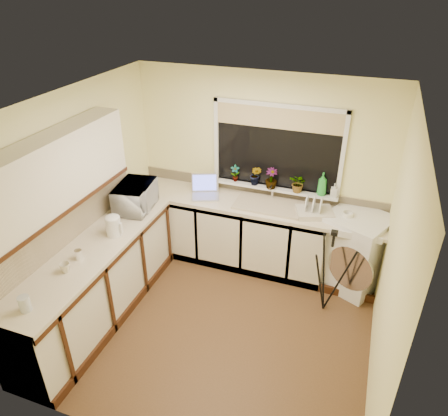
% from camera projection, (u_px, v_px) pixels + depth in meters
% --- Properties ---
extents(floor, '(3.20, 3.20, 0.00)m').
position_uv_depth(floor, '(219.00, 323.00, 4.71)').
color(floor, brown).
rests_on(floor, ground).
extents(ceiling, '(3.20, 3.20, 0.00)m').
position_uv_depth(ceiling, '(218.00, 105.00, 3.50)').
color(ceiling, white).
rests_on(ceiling, ground).
extents(wall_back, '(3.20, 0.00, 3.20)m').
position_uv_depth(wall_back, '(260.00, 170.00, 5.33)').
color(wall_back, '#FFF8AA').
rests_on(wall_back, ground).
extents(wall_front, '(3.20, 0.00, 3.20)m').
position_uv_depth(wall_front, '(141.00, 341.00, 2.88)').
color(wall_front, '#FFF8AA').
rests_on(wall_front, ground).
extents(wall_left, '(0.00, 3.00, 3.00)m').
position_uv_depth(wall_left, '(80.00, 203.00, 4.58)').
color(wall_left, '#FFF8AA').
rests_on(wall_left, ground).
extents(wall_right, '(0.00, 3.00, 3.00)m').
position_uv_depth(wall_right, '(393.00, 264.00, 3.63)').
color(wall_right, '#FFF8AA').
rests_on(wall_right, ground).
extents(base_cabinet_back, '(2.55, 0.60, 0.86)m').
position_uv_depth(base_cabinet_back, '(228.00, 230.00, 5.57)').
color(base_cabinet_back, silver).
rests_on(base_cabinet_back, floor).
extents(base_cabinet_left, '(0.54, 2.40, 0.86)m').
position_uv_depth(base_cabinet_left, '(98.00, 283.00, 4.64)').
color(base_cabinet_left, silver).
rests_on(base_cabinet_left, floor).
extents(worktop_back, '(3.20, 0.60, 0.04)m').
position_uv_depth(worktop_back, '(253.00, 205.00, 5.26)').
color(worktop_back, beige).
rests_on(worktop_back, base_cabinet_back).
extents(worktop_left, '(0.60, 2.40, 0.04)m').
position_uv_depth(worktop_left, '(92.00, 250.00, 4.41)').
color(worktop_left, beige).
rests_on(worktop_left, base_cabinet_left).
extents(upper_cabinet, '(0.28, 1.90, 0.70)m').
position_uv_depth(upper_cabinet, '(54.00, 173.00, 3.88)').
color(upper_cabinet, silver).
rests_on(upper_cabinet, wall_left).
extents(splashback_left, '(0.02, 2.40, 0.45)m').
position_uv_depth(splashback_left, '(65.00, 225.00, 4.38)').
color(splashback_left, beige).
rests_on(splashback_left, wall_left).
extents(splashback_back, '(3.20, 0.02, 0.14)m').
position_uv_depth(splashback_back, '(259.00, 188.00, 5.45)').
color(splashback_back, beige).
rests_on(splashback_back, wall_back).
extents(window_glass, '(1.50, 0.02, 1.00)m').
position_uv_depth(window_glass, '(277.00, 148.00, 5.10)').
color(window_glass, black).
rests_on(window_glass, wall_back).
extents(window_blind, '(1.50, 0.02, 0.25)m').
position_uv_depth(window_blind, '(279.00, 118.00, 4.90)').
color(window_blind, tan).
rests_on(window_blind, wall_back).
extents(windowsill, '(1.60, 0.14, 0.03)m').
position_uv_depth(windowsill, '(273.00, 188.00, 5.31)').
color(windowsill, white).
rests_on(windowsill, wall_back).
extents(sink, '(0.82, 0.46, 0.03)m').
position_uv_depth(sink, '(268.00, 205.00, 5.18)').
color(sink, tan).
rests_on(sink, worktop_back).
extents(faucet, '(0.03, 0.03, 0.24)m').
position_uv_depth(faucet, '(272.00, 191.00, 5.28)').
color(faucet, silver).
rests_on(faucet, worktop_back).
extents(washing_machine, '(0.88, 0.87, 0.95)m').
position_uv_depth(washing_machine, '(353.00, 251.00, 5.10)').
color(washing_machine, white).
rests_on(washing_machine, floor).
extents(laptop, '(0.43, 0.42, 0.25)m').
position_uv_depth(laptop, '(205.00, 190.00, 5.42)').
color(laptop, '#9F9EA6').
rests_on(laptop, worktop_back).
extents(kettle, '(0.16, 0.16, 0.21)m').
position_uv_depth(kettle, '(113.00, 226.00, 4.57)').
color(kettle, white).
rests_on(kettle, worktop_left).
extents(dish_rack, '(0.50, 0.44, 0.06)m').
position_uv_depth(dish_rack, '(315.00, 213.00, 4.98)').
color(dish_rack, beige).
rests_on(dish_rack, worktop_back).
extents(tripod, '(0.53, 0.53, 1.06)m').
position_uv_depth(tripod, '(329.00, 272.00, 4.65)').
color(tripod, black).
rests_on(tripod, floor).
extents(glass_jug, '(0.10, 0.10, 0.14)m').
position_uv_depth(glass_jug, '(25.00, 304.00, 3.57)').
color(glass_jug, silver).
rests_on(glass_jug, worktop_left).
extents(steel_jar, '(0.07, 0.07, 0.10)m').
position_uv_depth(steel_jar, '(79.00, 255.00, 4.22)').
color(steel_jar, white).
rests_on(steel_jar, worktop_left).
extents(microwave, '(0.47, 0.62, 0.32)m').
position_uv_depth(microwave, '(135.00, 196.00, 5.06)').
color(microwave, white).
rests_on(microwave, worktop_left).
extents(plant_a, '(0.14, 0.12, 0.22)m').
position_uv_depth(plant_a, '(235.00, 173.00, 5.40)').
color(plant_a, '#999999').
rests_on(plant_a, windowsill).
extents(plant_b, '(0.16, 0.14, 0.26)m').
position_uv_depth(plant_b, '(256.00, 175.00, 5.29)').
color(plant_b, '#999999').
rests_on(plant_b, windowsill).
extents(plant_c, '(0.19, 0.19, 0.26)m').
position_uv_depth(plant_c, '(271.00, 178.00, 5.22)').
color(plant_c, '#999999').
rests_on(plant_c, windowsill).
extents(plant_d, '(0.26, 0.25, 0.23)m').
position_uv_depth(plant_d, '(299.00, 183.00, 5.13)').
color(plant_d, '#999999').
rests_on(plant_d, windowsill).
extents(soap_bottle_green, '(0.11, 0.11, 0.29)m').
position_uv_depth(soap_bottle_green, '(322.00, 184.00, 5.05)').
color(soap_bottle_green, green).
rests_on(soap_bottle_green, windowsill).
extents(soap_bottle_clear, '(0.08, 0.08, 0.17)m').
position_uv_depth(soap_bottle_clear, '(334.00, 190.00, 5.03)').
color(soap_bottle_clear, '#999999').
rests_on(soap_bottle_clear, windowsill).
extents(cup_back, '(0.15, 0.15, 0.10)m').
position_uv_depth(cup_back, '(348.00, 216.00, 4.88)').
color(cup_back, white).
rests_on(cup_back, worktop_back).
extents(cup_left, '(0.13, 0.13, 0.09)m').
position_uv_depth(cup_left, '(65.00, 268.00, 4.04)').
color(cup_left, beige).
rests_on(cup_left, worktop_left).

